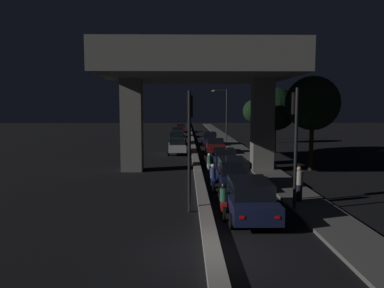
% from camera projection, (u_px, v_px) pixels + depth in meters
% --- Properties ---
extents(ground_plane, '(200.00, 200.00, 0.00)m').
position_uv_depth(ground_plane, '(212.00, 255.00, 11.73)').
color(ground_plane, black).
extents(median_divider, '(0.55, 126.00, 0.25)m').
position_uv_depth(median_divider, '(193.00, 144.00, 46.54)').
color(median_divider, gray).
rests_on(median_divider, ground_plane).
extents(sidewalk_right, '(2.12, 126.00, 0.14)m').
position_uv_depth(sidewalk_right, '(240.00, 150.00, 39.66)').
color(sidewalk_right, '#5B5956').
rests_on(sidewalk_right, ground_plane).
extents(elevated_overpass, '(13.04, 11.30, 9.57)m').
position_uv_depth(elevated_overpass, '(197.00, 69.00, 26.69)').
color(elevated_overpass, slate).
rests_on(elevated_overpass, ground_plane).
extents(traffic_light_left_of_median, '(0.30, 0.49, 5.32)m').
position_uv_depth(traffic_light_left_of_median, '(189.00, 130.00, 16.27)').
color(traffic_light_left_of_median, black).
rests_on(traffic_light_left_of_median, ground_plane).
extents(traffic_light_right_of_median, '(0.30, 0.49, 5.45)m').
position_uv_depth(traffic_light_right_of_median, '(296.00, 128.00, 16.34)').
color(traffic_light_right_of_median, black).
rests_on(traffic_light_right_of_median, ground_plane).
extents(street_lamp, '(2.16, 0.32, 7.08)m').
position_uv_depth(street_lamp, '(224.00, 110.00, 51.02)').
color(street_lamp, '#2D2D30').
rests_on(street_lamp, ground_plane).
extents(car_dark_blue_lead, '(2.01, 4.57, 1.60)m').
position_uv_depth(car_dark_blue_lead, '(249.00, 198.00, 15.60)').
color(car_dark_blue_lead, '#141938').
rests_on(car_dark_blue_lead, ground_plane).
extents(car_dark_blue_second, '(1.83, 4.60, 1.72)m').
position_uv_depth(car_dark_blue_second, '(233.00, 173.00, 21.24)').
color(car_dark_blue_second, '#141938').
rests_on(car_dark_blue_second, ground_plane).
extents(car_dark_blue_third, '(2.00, 4.02, 1.47)m').
position_uv_depth(car_dark_blue_third, '(224.00, 158.00, 28.72)').
color(car_dark_blue_third, '#141938').
rests_on(car_dark_blue_third, ground_plane).
extents(car_dark_red_fourth, '(1.97, 4.13, 1.53)m').
position_uv_depth(car_dark_red_fourth, '(215.00, 146.00, 37.45)').
color(car_dark_red_fourth, '#591414').
rests_on(car_dark_red_fourth, ground_plane).
extents(car_dark_blue_fifth, '(1.82, 4.48, 1.61)m').
position_uv_depth(car_dark_blue_fifth, '(210.00, 139.00, 45.49)').
color(car_dark_blue_fifth, '#141938').
rests_on(car_dark_blue_fifth, ground_plane).
extents(car_white_lead_oncoming, '(1.98, 4.42, 1.43)m').
position_uv_depth(car_white_lead_oncoming, '(177.00, 146.00, 37.23)').
color(car_white_lead_oncoming, silver).
rests_on(car_white_lead_oncoming, ground_plane).
extents(car_dark_green_second_oncoming, '(2.15, 4.81, 1.62)m').
position_uv_depth(car_dark_green_second_oncoming, '(177.00, 138.00, 46.04)').
color(car_dark_green_second_oncoming, black).
rests_on(car_dark_green_second_oncoming, ground_plane).
extents(car_dark_green_third_oncoming, '(2.06, 4.25, 1.52)m').
position_uv_depth(car_dark_green_third_oncoming, '(178.00, 132.00, 58.28)').
color(car_dark_green_third_oncoming, black).
rests_on(car_dark_green_third_oncoming, ground_plane).
extents(car_dark_red_fourth_oncoming, '(2.00, 4.78, 1.52)m').
position_uv_depth(car_dark_red_fourth_oncoming, '(181.00, 128.00, 69.67)').
color(car_dark_red_fourth_oncoming, '#591414').
rests_on(car_dark_red_fourth_oncoming, ground_plane).
extents(motorcycle_red_filtering_near, '(0.33, 1.84, 1.46)m').
position_uv_depth(motorcycle_red_filtering_near, '(224.00, 202.00, 15.73)').
color(motorcycle_red_filtering_near, black).
rests_on(motorcycle_red_filtering_near, ground_plane).
extents(motorcycle_blue_filtering_mid, '(0.34, 1.94, 1.49)m').
position_uv_depth(motorcycle_blue_filtering_mid, '(213.00, 179.00, 20.77)').
color(motorcycle_blue_filtering_mid, black).
rests_on(motorcycle_blue_filtering_mid, ground_plane).
extents(motorcycle_white_filtering_far, '(0.33, 1.98, 1.45)m').
position_uv_depth(motorcycle_white_filtering_far, '(209.00, 165.00, 26.01)').
color(motorcycle_white_filtering_far, black).
rests_on(motorcycle_white_filtering_far, ground_plane).
extents(pedestrian_on_sidewalk, '(0.40, 0.40, 1.67)m').
position_uv_depth(pedestrian_on_sidewalk, '(299.00, 184.00, 17.83)').
color(pedestrian_on_sidewalk, black).
rests_on(pedestrian_on_sidewalk, sidewalk_right).
extents(roadside_tree_kerbside_near, '(3.91, 3.91, 6.87)m').
position_uv_depth(roadside_tree_kerbside_near, '(313.00, 103.00, 26.96)').
color(roadside_tree_kerbside_near, '#2D2116').
rests_on(roadside_tree_kerbside_near, ground_plane).
extents(roadside_tree_kerbside_mid, '(4.36, 4.36, 6.62)m').
position_uv_depth(roadside_tree_kerbside_mid, '(275.00, 109.00, 37.68)').
color(roadside_tree_kerbside_mid, '#38281C').
rests_on(roadside_tree_kerbside_mid, ground_plane).
extents(roadside_tree_kerbside_far, '(3.01, 3.01, 5.64)m').
position_uv_depth(roadside_tree_kerbside_far, '(255.00, 111.00, 47.49)').
color(roadside_tree_kerbside_far, '#38281C').
rests_on(roadside_tree_kerbside_far, ground_plane).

